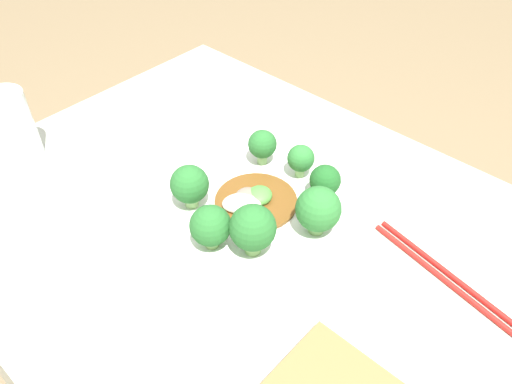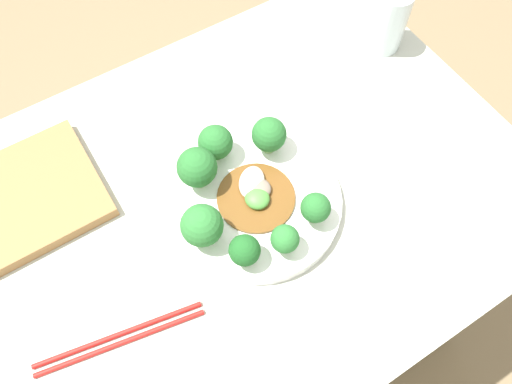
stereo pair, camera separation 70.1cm
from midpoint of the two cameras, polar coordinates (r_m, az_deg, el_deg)
table at (r=0.98m, az=-11.54°, el=-36.91°), size 0.94×0.67×0.73m
plate at (r=0.64m, az=-16.71°, el=-26.59°), size 0.26×0.26×0.02m
broccoli_southeast at (r=0.57m, az=-20.65°, el=-32.87°), size 0.06×0.06×0.07m
broccoli_southwest at (r=0.63m, az=-26.42°, el=-24.00°), size 0.05×0.05×0.07m
broccoli_south at (r=0.59m, az=-25.71°, el=-31.04°), size 0.05×0.05×0.06m
broccoli_east at (r=0.56m, az=-10.14°, el=-30.74°), size 0.06×0.06×0.07m
broccoli_northeast at (r=0.59m, az=-7.43°, el=-25.05°), size 0.04×0.04×0.05m
broccoli_northwest at (r=0.63m, az=-14.89°, el=-17.80°), size 0.04×0.04×0.06m
broccoli_north at (r=0.61m, az=-10.00°, el=-20.71°), size 0.04×0.04×0.05m
stirfry_center at (r=0.62m, az=-17.68°, el=-26.17°), size 0.12×0.12×0.02m
drinking_glass at (r=0.83m, az=-41.70°, el=-11.24°), size 0.07×0.07×0.11m
chopsticks at (r=0.60m, az=9.44°, el=-38.33°), size 0.23×0.06×0.01m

